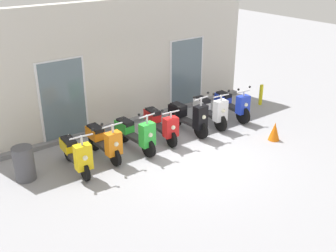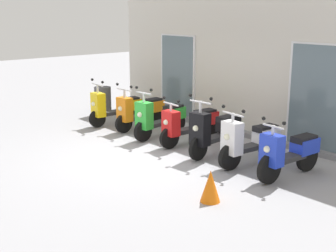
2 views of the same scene
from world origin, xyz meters
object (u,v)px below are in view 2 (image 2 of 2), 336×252
(scooter_white, at_px, (250,141))
(scooter_green, at_px, (160,118))
(scooter_yellow, at_px, (115,107))
(scooter_red, at_px, (190,124))
(scooter_blue, at_px, (289,152))
(trash_bin, at_px, (103,101))
(traffic_cone, at_px, (210,186))
(scooter_black, at_px, (214,131))
(scooter_orange, at_px, (140,111))

(scooter_white, bearing_deg, scooter_green, -179.43)
(scooter_yellow, bearing_deg, scooter_red, 4.29)
(scooter_red, xyz_separation_m, scooter_blue, (2.67, -0.08, -0.01))
(trash_bin, bearing_deg, traffic_cone, -18.38)
(scooter_black, height_order, trash_bin, scooter_black)
(scooter_red, bearing_deg, scooter_green, -172.63)
(scooter_green, relative_size, scooter_red, 1.01)
(trash_bin, bearing_deg, scooter_blue, -2.11)
(scooter_green, distance_m, scooter_black, 1.79)
(scooter_blue, height_order, trash_bin, scooter_blue)
(scooter_blue, bearing_deg, scooter_white, -179.60)
(scooter_yellow, height_order, scooter_black, scooter_black)
(scooter_orange, bearing_deg, scooter_blue, -0.66)
(scooter_green, relative_size, scooter_black, 1.03)
(scooter_red, height_order, scooter_blue, scooter_blue)
(scooter_red, relative_size, traffic_cone, 3.10)
(scooter_black, bearing_deg, scooter_red, 170.61)
(scooter_yellow, distance_m, trash_bin, 1.18)
(trash_bin, distance_m, traffic_cone, 6.61)
(scooter_red, distance_m, scooter_white, 1.77)
(scooter_yellow, height_order, scooter_orange, scooter_yellow)
(scooter_black, xyz_separation_m, trash_bin, (-4.65, 0.30, -0.11))
(scooter_green, height_order, scooter_red, scooter_green)
(scooter_orange, bearing_deg, trash_bin, 174.63)
(scooter_white, bearing_deg, scooter_blue, 0.40)
(scooter_yellow, height_order, trash_bin, scooter_yellow)
(scooter_green, xyz_separation_m, scooter_red, (0.90, 0.12, -0.00))
(scooter_red, bearing_deg, scooter_blue, -1.81)
(scooter_black, bearing_deg, scooter_white, 3.59)
(scooter_yellow, height_order, scooter_blue, scooter_yellow)
(scooter_yellow, distance_m, scooter_white, 4.41)
(trash_bin, bearing_deg, scooter_red, -2.32)
(scooter_orange, relative_size, trash_bin, 1.88)
(scooter_blue, bearing_deg, scooter_green, -179.48)
(scooter_green, distance_m, traffic_cone, 3.86)
(scooter_yellow, distance_m, scooter_blue, 5.31)
(scooter_yellow, relative_size, scooter_white, 1.01)
(traffic_cone, bearing_deg, scooter_blue, 84.79)
(scooter_blue, bearing_deg, scooter_black, -178.02)
(scooter_yellow, xyz_separation_m, scooter_orange, (0.85, 0.16, 0.02))
(scooter_green, height_order, scooter_blue, scooter_green)
(scooter_orange, bearing_deg, scooter_red, 1.05)
(scooter_white, height_order, scooter_blue, scooter_white)
(traffic_cone, bearing_deg, scooter_white, 111.66)
(scooter_yellow, relative_size, traffic_cone, 3.04)
(scooter_black, distance_m, traffic_cone, 2.42)
(scooter_yellow, distance_m, scooter_black, 3.52)
(scooter_red, height_order, scooter_white, scooter_white)
(scooter_yellow, relative_size, scooter_blue, 0.98)
(traffic_cone, bearing_deg, scooter_green, 151.96)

